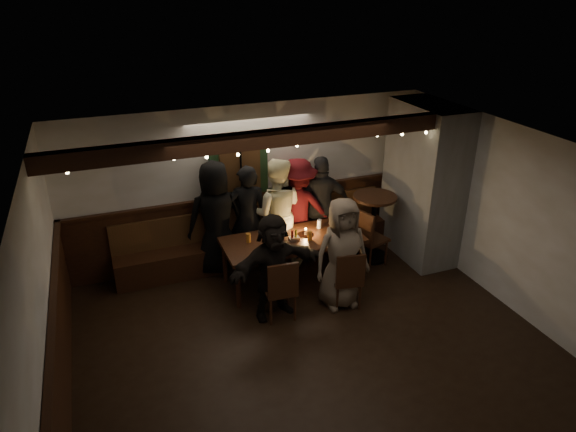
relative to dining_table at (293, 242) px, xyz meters
name	(u,v)px	position (x,y,z in m)	size (l,w,h in m)	color
room	(338,212)	(0.76, 0.02, 0.38)	(6.02, 5.01, 2.62)	black
dining_table	(293,242)	(0.00, 0.00, 0.00)	(2.13, 0.91, 0.92)	black
chair_near_left	(281,287)	(-0.51, -0.85, -0.16)	(0.45, 0.45, 0.94)	black
chair_near_right	(348,277)	(0.48, -0.93, -0.18)	(0.48, 0.48, 0.91)	black
chair_end	(367,235)	(1.30, 0.02, -0.12)	(0.57, 0.57, 1.02)	black
high_top	(373,219)	(1.53, 0.24, 0.02)	(0.71, 0.71, 1.14)	black
person_a	(216,218)	(-0.99, 0.76, 0.23)	(0.91, 0.59, 1.86)	black
person_b	(248,218)	(-0.49, 0.69, 0.19)	(0.64, 0.42, 1.77)	black
person_c	(277,213)	(-0.03, 0.64, 0.22)	(0.89, 0.69, 1.83)	#F2EDBC
person_d	(298,209)	(0.38, 0.75, 0.18)	(1.13, 0.65, 1.74)	#4A0C10
person_e	(321,206)	(0.81, 0.74, 0.17)	(1.01, 0.42, 1.73)	#262628
person_f	(274,266)	(-0.55, -0.69, 0.07)	(1.43, 0.45, 1.54)	black
person_g	(342,254)	(0.43, -0.79, 0.14)	(0.81, 0.53, 1.66)	#73614E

